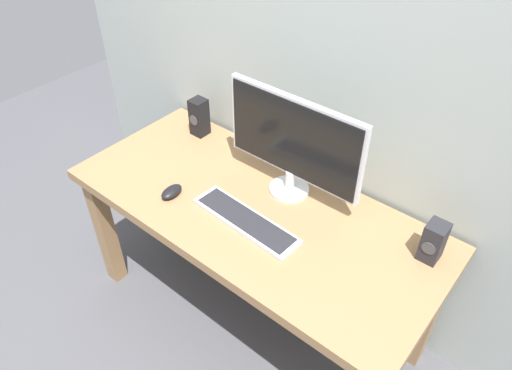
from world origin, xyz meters
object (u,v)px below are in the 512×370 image
at_px(desk, 253,224).
at_px(mouse, 172,192).
at_px(speaker_right, 433,242).
at_px(speaker_left, 199,117).
at_px(keyboard_primary, 246,221).
at_px(monitor, 293,142).

distance_m(desk, mouse, 0.37).
distance_m(speaker_right, speaker_left, 1.21).
relative_size(keyboard_primary, mouse, 4.57).
bearing_deg(monitor, speaker_right, 1.41).
relative_size(speaker_right, speaker_left, 0.86).
height_order(mouse, speaker_right, speaker_right).
relative_size(monitor, speaker_left, 3.31).
bearing_deg(keyboard_primary, mouse, -168.07).
bearing_deg(speaker_left, monitor, -6.02).
bearing_deg(speaker_right, desk, -163.74).
bearing_deg(speaker_left, keyboard_primary, -30.07).
xyz_separation_m(desk, speaker_right, (0.67, 0.20, 0.19)).
bearing_deg(desk, monitor, 72.22).
bearing_deg(mouse, monitor, 39.27).
xyz_separation_m(mouse, speaker_right, (0.98, 0.36, 0.06)).
bearing_deg(speaker_right, mouse, -159.69).
distance_m(monitor, speaker_left, 0.62).
distance_m(monitor, keyboard_primary, 0.36).
distance_m(monitor, mouse, 0.55).
height_order(monitor, mouse, monitor).
relative_size(monitor, mouse, 5.87).
bearing_deg(keyboard_primary, speaker_right, 24.56).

